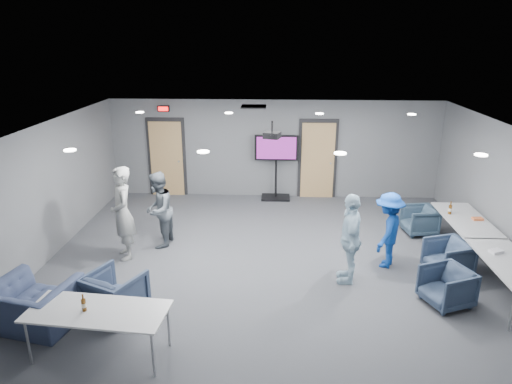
{
  "coord_description": "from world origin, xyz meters",
  "views": [
    {
      "loc": [
        0.09,
        -8.28,
        4.28
      ],
      "look_at": [
        -0.35,
        0.75,
        1.2
      ],
      "focal_mm": 32.0,
      "sensor_mm": 36.0,
      "label": 1
    }
  ],
  "objects_px": {
    "table_right_a": "(466,221)",
    "table_front_left": "(98,313)",
    "person_d": "(388,230)",
    "person_a": "(123,213)",
    "chair_right_c": "(446,287)",
    "chair_right_a": "(419,220)",
    "chair_front_a": "(115,294)",
    "table_right_b": "(510,264)",
    "tv_stand": "(276,163)",
    "chair_right_b": "(448,257)",
    "bottle_front": "(84,305)",
    "person_b": "(158,210)",
    "chair_front_b": "(34,305)",
    "bottle_right": "(450,209)",
    "projector": "(272,135)",
    "person_c": "(350,238)"
  },
  "relations": [
    {
      "from": "table_right_a",
      "to": "table_front_left",
      "type": "xyz_separation_m",
      "value": [
        -6.35,
        -3.62,
        -0.0
      ]
    },
    {
      "from": "person_d",
      "to": "table_right_a",
      "type": "bearing_deg",
      "value": 139.85
    },
    {
      "from": "person_a",
      "to": "chair_right_c",
      "type": "distance_m",
      "value": 6.14
    },
    {
      "from": "chair_right_a",
      "to": "table_front_left",
      "type": "distance_m",
      "value": 7.28
    },
    {
      "from": "chair_right_a",
      "to": "chair_front_a",
      "type": "distance_m",
      "value": 6.81
    },
    {
      "from": "table_right_b",
      "to": "chair_right_c",
      "type": "bearing_deg",
      "value": 98.66
    },
    {
      "from": "person_d",
      "to": "table_right_a",
      "type": "distance_m",
      "value": 1.89
    },
    {
      "from": "table_right_a",
      "to": "tv_stand",
      "type": "bearing_deg",
      "value": 51.58
    },
    {
      "from": "chair_right_b",
      "to": "chair_front_a",
      "type": "distance_m",
      "value": 6.06
    },
    {
      "from": "chair_front_a",
      "to": "bottle_front",
      "type": "distance_m",
      "value": 1.11
    },
    {
      "from": "person_b",
      "to": "chair_front_b",
      "type": "bearing_deg",
      "value": -18.16
    },
    {
      "from": "chair_right_a",
      "to": "bottle_front",
      "type": "distance_m",
      "value": 7.43
    },
    {
      "from": "person_d",
      "to": "table_front_left",
      "type": "xyz_separation_m",
      "value": [
        -4.59,
        -2.91,
        -0.06
      ]
    },
    {
      "from": "chair_right_c",
      "to": "table_right_b",
      "type": "bearing_deg",
      "value": 76.3
    },
    {
      "from": "person_d",
      "to": "chair_front_a",
      "type": "height_order",
      "value": "person_d"
    },
    {
      "from": "bottle_right",
      "to": "projector",
      "type": "relative_size",
      "value": 0.74
    },
    {
      "from": "person_a",
      "to": "table_front_left",
      "type": "bearing_deg",
      "value": -15.13
    },
    {
      "from": "chair_right_c",
      "to": "table_front_left",
      "type": "height_order",
      "value": "table_front_left"
    },
    {
      "from": "chair_front_a",
      "to": "person_d",
      "type": "bearing_deg",
      "value": -133.39
    },
    {
      "from": "chair_right_b",
      "to": "table_right_a",
      "type": "distance_m",
      "value": 1.23
    },
    {
      "from": "chair_front_b",
      "to": "chair_right_a",
      "type": "bearing_deg",
      "value": -138.64
    },
    {
      "from": "person_a",
      "to": "chair_right_c",
      "type": "bearing_deg",
      "value": 49.24
    },
    {
      "from": "person_a",
      "to": "person_d",
      "type": "relative_size",
      "value": 1.27
    },
    {
      "from": "person_d",
      "to": "chair_right_a",
      "type": "height_order",
      "value": "person_d"
    },
    {
      "from": "person_b",
      "to": "bottle_right",
      "type": "distance_m",
      "value": 6.16
    },
    {
      "from": "person_b",
      "to": "chair_right_b",
      "type": "xyz_separation_m",
      "value": [
        5.76,
        -0.96,
        -0.48
      ]
    },
    {
      "from": "table_right_a",
      "to": "projector",
      "type": "relative_size",
      "value": 5.19
    },
    {
      "from": "person_b",
      "to": "tv_stand",
      "type": "xyz_separation_m",
      "value": [
        2.47,
        3.14,
        0.2
      ]
    },
    {
      "from": "person_c",
      "to": "table_right_b",
      "type": "bearing_deg",
      "value": 83.29
    },
    {
      "from": "person_a",
      "to": "chair_right_a",
      "type": "xyz_separation_m",
      "value": [
        6.33,
        1.49,
        -0.63
      ]
    },
    {
      "from": "chair_front_a",
      "to": "table_right_a",
      "type": "distance_m",
      "value": 7.0
    },
    {
      "from": "bottle_right",
      "to": "bottle_front",
      "type": "bearing_deg",
      "value": -148.1
    },
    {
      "from": "chair_front_a",
      "to": "projector",
      "type": "height_order",
      "value": "projector"
    },
    {
      "from": "bottle_front",
      "to": "projector",
      "type": "bearing_deg",
      "value": 56.92
    },
    {
      "from": "bottle_front",
      "to": "bottle_right",
      "type": "distance_m",
      "value": 7.38
    },
    {
      "from": "chair_right_b",
      "to": "chair_front_b",
      "type": "bearing_deg",
      "value": -92.01
    },
    {
      "from": "table_right_b",
      "to": "bottle_front",
      "type": "relative_size",
      "value": 7.57
    },
    {
      "from": "bottle_front",
      "to": "tv_stand",
      "type": "distance_m",
      "value": 7.24
    },
    {
      "from": "table_right_a",
      "to": "chair_front_a",
      "type": "bearing_deg",
      "value": 112.02
    },
    {
      "from": "person_d",
      "to": "table_right_b",
      "type": "distance_m",
      "value": 2.12
    },
    {
      "from": "chair_right_b",
      "to": "chair_front_a",
      "type": "bearing_deg",
      "value": -92.64
    },
    {
      "from": "chair_right_a",
      "to": "chair_right_b",
      "type": "distance_m",
      "value": 1.88
    },
    {
      "from": "person_a",
      "to": "person_c",
      "type": "distance_m",
      "value": 4.46
    },
    {
      "from": "person_c",
      "to": "chair_right_c",
      "type": "bearing_deg",
      "value": 70.26
    },
    {
      "from": "person_b",
      "to": "person_d",
      "type": "relative_size",
      "value": 1.09
    },
    {
      "from": "chair_right_a",
      "to": "table_right_b",
      "type": "relative_size",
      "value": 0.37
    },
    {
      "from": "bottle_right",
      "to": "chair_right_b",
      "type": "bearing_deg",
      "value": -107.86
    },
    {
      "from": "table_front_left",
      "to": "tv_stand",
      "type": "relative_size",
      "value": 1.11
    },
    {
      "from": "person_a",
      "to": "tv_stand",
      "type": "xyz_separation_m",
      "value": [
        3.03,
        3.71,
        0.07
      ]
    },
    {
      "from": "bottle_front",
      "to": "chair_front_a",
      "type": "bearing_deg",
      "value": 87.94
    }
  ]
}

